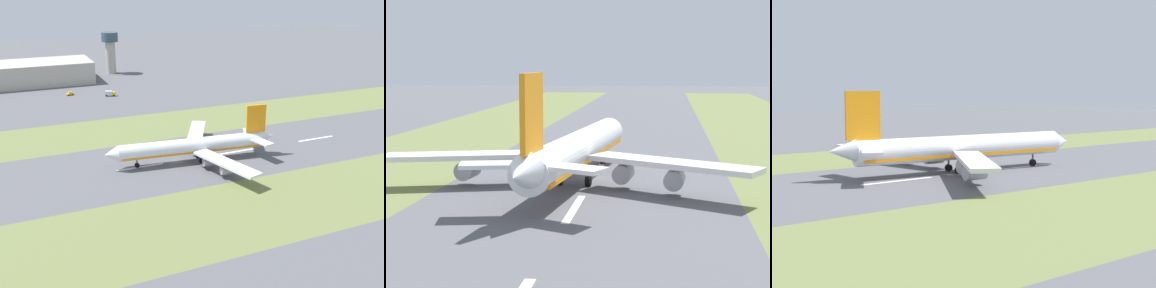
# 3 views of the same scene
# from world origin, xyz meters

# --- Properties ---
(ground_plane) EXTENTS (800.00, 800.00, 0.00)m
(ground_plane) POSITION_xyz_m (0.00, 0.00, 0.00)
(ground_plane) COLOR #56565B
(centreline_dash_mid) EXTENTS (1.20, 18.00, 0.01)m
(centreline_dash_mid) POSITION_xyz_m (0.00, -25.52, 0.01)
(centreline_dash_mid) COLOR silver
(centreline_dash_mid) RESTS_ON ground
(centreline_dash_far) EXTENTS (1.20, 18.00, 0.01)m
(centreline_dash_far) POSITION_xyz_m (0.00, 14.48, 0.01)
(centreline_dash_far) COLOR silver
(centreline_dash_far) RESTS_ON ground
(airplane_main_jet) EXTENTS (63.75, 67.20, 20.20)m
(airplane_main_jet) POSITION_xyz_m (-2.41, -7.42, 6.02)
(airplane_main_jet) COLOR white
(airplane_main_jet) RESTS_ON ground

